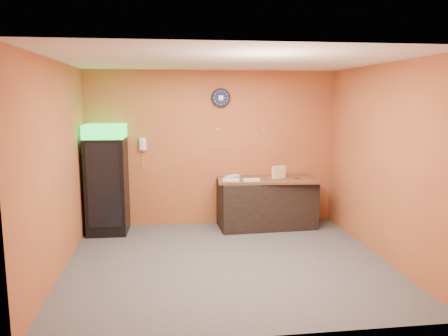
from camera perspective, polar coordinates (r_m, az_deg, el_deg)
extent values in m
plane|color=#47474C|center=(6.36, 0.45, -12.15)|extent=(4.50, 4.50, 0.00)
cube|color=#AE6531|center=(7.96, -1.52, 2.58)|extent=(4.50, 0.02, 2.80)
cube|color=#AE6531|center=(6.11, -20.94, -0.02)|extent=(0.02, 4.00, 2.80)
cube|color=#AE6531|center=(6.68, 19.95, 0.77)|extent=(0.02, 4.00, 2.80)
cube|color=white|center=(5.94, 0.48, 13.88)|extent=(4.50, 4.00, 0.02)
cube|color=black|center=(7.73, -15.00, -2.28)|extent=(0.68, 0.68, 1.64)
cube|color=#1ADE42|center=(7.61, -15.29, 4.66)|extent=(0.68, 0.68, 0.23)
cube|color=black|center=(7.40, -15.27, -2.25)|extent=(0.54, 0.04, 1.41)
cube|color=black|center=(7.92, 5.57, -4.66)|extent=(1.74, 0.84, 0.85)
cylinder|color=black|center=(7.90, -0.43, 9.15)|extent=(0.34, 0.05, 0.34)
cylinder|color=#0F1433|center=(7.88, -0.41, 9.15)|extent=(0.29, 0.01, 0.29)
cube|color=white|center=(7.87, -0.40, 9.15)|extent=(0.08, 0.00, 0.08)
cube|color=white|center=(7.88, -10.56, 3.08)|extent=(0.12, 0.07, 0.22)
cube|color=white|center=(7.83, -10.58, 3.04)|extent=(0.05, 0.04, 0.18)
cube|color=brown|center=(7.82, 5.62, -1.49)|extent=(1.81, 0.95, 0.04)
cube|color=beige|center=(7.86, 7.16, -1.12)|extent=(0.27, 0.18, 0.05)
cube|color=beige|center=(7.85, 7.17, -0.73)|extent=(0.27, 0.18, 0.05)
cube|color=beige|center=(7.84, 7.18, -0.35)|extent=(0.27, 0.18, 0.05)
cube|color=beige|center=(7.83, 7.18, 0.04)|extent=(0.27, 0.18, 0.05)
cube|color=silver|center=(7.51, 0.95, -1.58)|extent=(0.31, 0.19, 0.04)
cube|color=silver|center=(7.54, 3.60, -1.56)|extent=(0.29, 0.14, 0.04)
cube|color=silver|center=(7.85, 1.12, -1.11)|extent=(0.30, 0.27, 0.04)
cylinder|color=silver|center=(7.89, 6.43, -1.07)|extent=(0.05, 0.05, 0.05)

